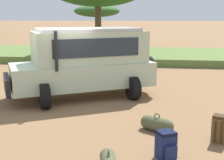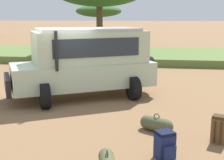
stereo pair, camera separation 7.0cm
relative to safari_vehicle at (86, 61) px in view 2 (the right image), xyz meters
name	(u,v)px [view 2 (the right image)]	position (x,y,z in m)	size (l,w,h in m)	color
ground_plane	(61,100)	(-0.77, -0.56, -1.29)	(320.00, 320.00, 0.00)	olive
grass_bank	(110,55)	(-0.77, 10.37, -1.07)	(120.00, 7.00, 0.44)	#5B7538
safari_vehicle	(86,61)	(0.00, 0.00, 0.00)	(5.31, 4.04, 2.44)	#B2C6A8
backpack_beside_front_wheel	(219,129)	(3.95, -3.62, -0.98)	(0.39, 0.41, 0.65)	brown
backpack_cluster_center	(165,145)	(2.71, -4.63, -1.01)	(0.46, 0.48, 0.58)	navy
duffel_bag_soft_canvas	(156,124)	(2.53, -3.12, -1.11)	(0.84, 0.63, 0.47)	#4C5133
acacia_tree_left_mid	(99,11)	(-3.84, 22.48, 2.00)	(4.86, 4.43, 3.94)	brown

